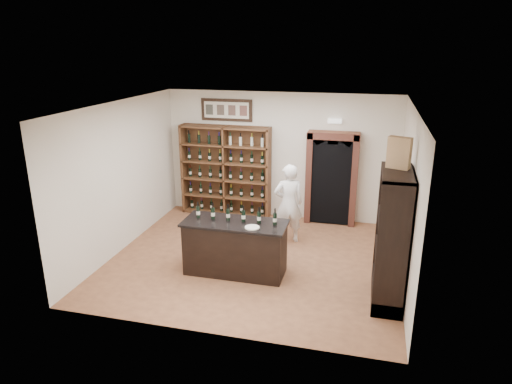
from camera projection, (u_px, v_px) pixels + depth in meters
The scene contains 20 objects.
floor at pixel (254, 259), 8.98m from camera, with size 5.50×5.50×0.00m, color #975F3C.
ceiling at pixel (254, 106), 8.05m from camera, with size 5.50×5.50×0.00m, color white.
wall_back at pixel (280, 156), 10.82m from camera, with size 5.50×0.04×3.00m, color beige.
wall_left at pixel (121, 177), 9.16m from camera, with size 0.04×5.00×3.00m, color beige.
wall_right at pixel (408, 198), 7.88m from camera, with size 0.04×5.00×3.00m, color beige.
wine_shelf at pixel (226, 171), 11.09m from camera, with size 2.20×0.38×2.20m.
framed_picture at pixel (227, 110), 10.77m from camera, with size 1.25×0.04×0.52m, color black.
arched_doorway at pixel (332, 176), 10.48m from camera, with size 1.17×0.35×2.17m.
emergency_light at pixel (335, 121), 10.18m from camera, with size 0.30×0.10×0.10m, color white.
tasting_counter at pixel (235, 248), 8.32m from camera, with size 1.88×0.78×1.00m.
counter_bottle_0 at pixel (198, 212), 8.36m from camera, with size 0.07×0.07×0.30m.
counter_bottle_1 at pixel (213, 213), 8.29m from camera, with size 0.07×0.07×0.30m.
counter_bottle_2 at pixel (228, 215), 8.22m from camera, with size 0.07×0.07×0.30m.
counter_bottle_3 at pixel (243, 216), 8.15m from camera, with size 0.07×0.07×0.30m.
counter_bottle_4 at pixel (259, 217), 8.09m from camera, with size 0.07×0.07×0.30m.
counter_bottle_5 at pixel (275, 219), 8.02m from camera, with size 0.07×0.07×0.30m.
side_cabinet at pixel (392, 258), 7.33m from camera, with size 0.48×1.20×2.20m.
shopkeeper at pixel (288, 204), 9.54m from camera, with size 0.62×0.41×1.70m, color white.
plate at pixel (252, 227), 7.90m from camera, with size 0.26×0.26×0.02m, color beige.
wine_crate at pixel (399, 153), 7.00m from camera, with size 0.35×0.14×0.49m, color tan.
Camera 1 is at (2.02, -7.87, 4.04)m, focal length 32.00 mm.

